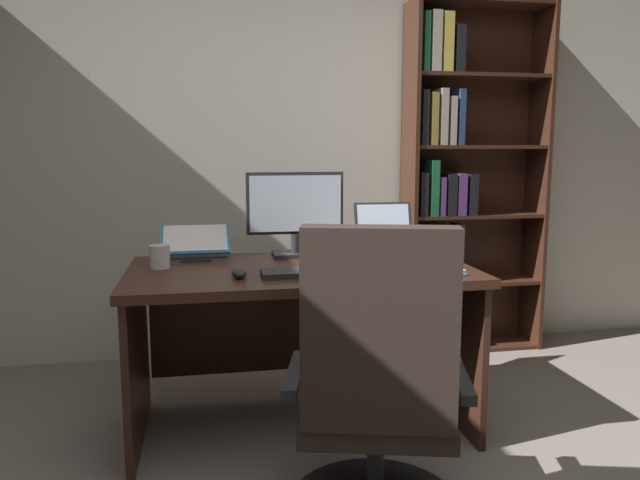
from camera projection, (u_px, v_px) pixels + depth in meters
The scene contains 13 objects.
wall_back at pixel (308, 129), 3.80m from camera, with size 5.66×0.12×2.79m, color beige.
desk at pixel (298, 308), 2.83m from camera, with size 1.51×0.82×0.75m.
bookshelf at pixel (458, 184), 3.81m from camera, with size 0.88×0.28×2.14m.
office_chair at pixel (377, 405), 2.01m from camera, with size 0.69×0.60×1.05m.
monitor at pixel (295, 214), 2.98m from camera, with size 0.47×0.16×0.41m.
laptop at pixel (389, 242), 3.09m from camera, with size 0.31×0.32×0.24m.
keyboard at pixel (312, 272), 2.56m from camera, with size 0.42×0.15×0.02m, color #232326.
computer_mouse at pixel (239, 273), 2.50m from camera, with size 0.06×0.10×0.04m, color #232326.
reading_stand_with_book at pixel (195, 242), 2.96m from camera, with size 0.33×0.26×0.14m.
open_binder at pixel (408, 271), 2.58m from camera, with size 0.46×0.38×0.02m.
notepad at pixel (347, 261), 2.84m from camera, with size 0.15×0.21×0.01m, color white.
pen at pixel (351, 259), 2.85m from camera, with size 0.01×0.01×0.14m, color navy.
coffee_mug at pixel (160, 257), 2.70m from camera, with size 0.09×0.09×0.10m, color silver.
Camera 1 is at (-0.64, -1.52, 1.28)m, focal length 34.38 mm.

